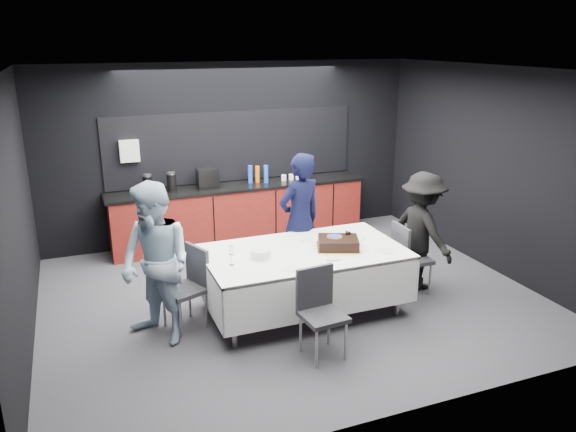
% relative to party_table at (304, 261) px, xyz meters
% --- Properties ---
extents(ground, '(6.00, 6.00, 0.00)m').
position_rel_party_table_xyz_m(ground, '(0.00, 0.40, -0.64)').
color(ground, '#424147').
rests_on(ground, ground).
extents(room_shell, '(6.04, 5.04, 2.82)m').
position_rel_party_table_xyz_m(room_shell, '(0.00, 0.40, 1.22)').
color(room_shell, white).
rests_on(room_shell, ground).
extents(kitchenette, '(4.10, 0.64, 2.05)m').
position_rel_party_table_xyz_m(kitchenette, '(-0.02, 2.62, -0.10)').
color(kitchenette, '#61130F').
rests_on(kitchenette, ground).
extents(party_table, '(2.32, 1.32, 0.78)m').
position_rel_party_table_xyz_m(party_table, '(0.00, 0.00, 0.00)').
color(party_table, '#99999E').
rests_on(party_table, ground).
extents(cake_assembly, '(0.61, 0.56, 0.16)m').
position_rel_party_table_xyz_m(cake_assembly, '(0.41, -0.08, 0.20)').
color(cake_assembly, gold).
rests_on(cake_assembly, party_table).
extents(plate_stack, '(0.23, 0.23, 0.10)m').
position_rel_party_table_xyz_m(plate_stack, '(-0.54, -0.04, 0.19)').
color(plate_stack, white).
rests_on(plate_stack, party_table).
extents(loose_plate_near, '(0.18, 0.18, 0.01)m').
position_rel_party_table_xyz_m(loose_plate_near, '(-0.32, -0.47, 0.14)').
color(loose_plate_near, white).
rests_on(loose_plate_near, party_table).
extents(loose_plate_right_a, '(0.22, 0.22, 0.01)m').
position_rel_party_table_xyz_m(loose_plate_right_a, '(0.78, 0.13, 0.14)').
color(loose_plate_right_a, white).
rests_on(loose_plate_right_a, party_table).
extents(loose_plate_right_b, '(0.22, 0.22, 0.01)m').
position_rel_party_table_xyz_m(loose_plate_right_b, '(0.86, -0.37, 0.14)').
color(loose_plate_right_b, white).
rests_on(loose_plate_right_b, party_table).
extents(loose_plate_far, '(0.20, 0.20, 0.01)m').
position_rel_party_table_xyz_m(loose_plate_far, '(0.16, 0.32, 0.14)').
color(loose_plate_far, white).
rests_on(loose_plate_far, party_table).
extents(fork_pile, '(0.17, 0.13, 0.02)m').
position_rel_party_table_xyz_m(fork_pile, '(0.19, -0.39, 0.15)').
color(fork_pile, white).
rests_on(fork_pile, party_table).
extents(champagne_flute, '(0.06, 0.06, 0.22)m').
position_rel_party_table_xyz_m(champagne_flute, '(-0.91, -0.13, 0.30)').
color(champagne_flute, white).
rests_on(champagne_flute, party_table).
extents(chair_left, '(0.54, 0.54, 0.92)m').
position_rel_party_table_xyz_m(chair_left, '(-1.32, 0.16, -0.11)').
color(chair_left, '#2B2B30').
rests_on(chair_left, ground).
extents(chair_right, '(0.44, 0.44, 0.92)m').
position_rel_party_table_xyz_m(chair_right, '(1.42, -0.01, -0.11)').
color(chair_right, '#2B2B30').
rests_on(chair_right, ground).
extents(chair_near, '(0.46, 0.46, 0.92)m').
position_rel_party_table_xyz_m(chair_near, '(-0.21, -0.92, -0.11)').
color(chair_near, '#2B2B30').
rests_on(chair_near, ground).
extents(person_center, '(0.74, 0.59, 1.77)m').
position_rel_party_table_xyz_m(person_center, '(0.26, 0.74, 0.25)').
color(person_center, black).
rests_on(person_center, ground).
extents(person_left, '(1.03, 1.08, 1.76)m').
position_rel_party_table_xyz_m(person_left, '(-1.70, -0.05, 0.24)').
color(person_left, '#A7BFD2').
rests_on(person_left, ground).
extents(person_right, '(0.71, 1.07, 1.54)m').
position_rel_party_table_xyz_m(person_right, '(1.69, 0.09, 0.13)').
color(person_right, black).
rests_on(person_right, ground).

